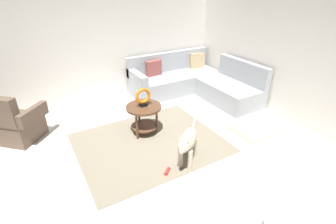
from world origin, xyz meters
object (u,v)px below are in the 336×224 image
at_px(side_table, 144,113).
at_px(torus_sculpture, 143,97).
at_px(dog_toy_rope, 167,171).
at_px(dog, 188,142).
at_px(dog_toy_ball, 267,222).
at_px(dog_bed_mat, 256,129).
at_px(armchair, 15,123).
at_px(sectional_couch, 194,82).

distance_m(side_table, torus_sculpture, 0.29).
height_order(torus_sculpture, dog_toy_rope, torus_sculpture).
xyz_separation_m(torus_sculpture, dog_toy_rope, (-0.18, -1.10, -0.69)).
distance_m(dog, dog_toy_rope, 0.51).
bearing_deg(dog_toy_ball, dog, 97.23).
height_order(dog_toy_ball, dog_toy_rope, dog_toy_ball).
xyz_separation_m(dog_bed_mat, dog_toy_rope, (-1.94, -0.17, -0.02)).
bearing_deg(armchair, side_table, 18.61).
relative_size(armchair, torus_sculpture, 3.05).
bearing_deg(armchair, dog_toy_ball, -11.91).
xyz_separation_m(armchair, dog_toy_ball, (2.28, -3.26, -0.28)).
distance_m(dog_toy_ball, dog_toy_rope, 1.39).
height_order(armchair, dog, armchair).
xyz_separation_m(torus_sculpture, dog_toy_ball, (0.35, -2.38, -0.67)).
bearing_deg(armchair, dog_bed_mat, 17.09).
bearing_deg(side_table, armchair, 155.40).
height_order(side_table, torus_sculpture, torus_sculpture).
distance_m(torus_sculpture, dog_toy_ball, 2.50).
xyz_separation_m(armchair, side_table, (1.92, -0.88, 0.09)).
relative_size(side_table, dog_toy_ball, 7.03).
height_order(sectional_couch, dog_toy_rope, sectional_couch).
height_order(dog_bed_mat, dog, dog).
bearing_deg(armchair, dog_toy_rope, -5.30).
distance_m(armchair, torus_sculpture, 2.15).
height_order(side_table, dog_toy_ball, side_table).
distance_m(armchair, dog_bed_mat, 4.12).
distance_m(armchair, dog_toy_ball, 3.99).
xyz_separation_m(dog, dog_toy_rope, (-0.36, -0.04, -0.35)).
relative_size(armchair, dog_bed_mat, 1.24).
height_order(side_table, dog_bed_mat, side_table).
bearing_deg(dog_bed_mat, dog_toy_rope, -175.11).
xyz_separation_m(side_table, dog_toy_rope, (-0.18, -1.10, -0.39)).
xyz_separation_m(torus_sculpture, dog, (0.18, -1.06, -0.33)).
relative_size(torus_sculpture, dog, 0.49).
relative_size(dog_toy_ball, dog_toy_rope, 0.59).
height_order(armchair, dog_toy_ball, armchair).
bearing_deg(dog_toy_rope, dog_toy_ball, -67.71).
distance_m(side_table, dog_toy_rope, 1.18).
relative_size(armchair, dog_toy_ball, 11.65).
height_order(armchair, torus_sculpture, armchair).
distance_m(sectional_couch, dog_toy_ball, 3.69).
bearing_deg(dog, armchair, 5.12).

